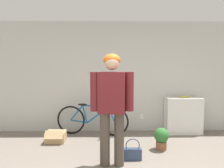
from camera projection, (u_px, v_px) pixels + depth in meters
wall_back at (119, 77)px, 5.20m from camera, size 8.00×0.07×2.60m
side_shelf at (183, 115)px, 5.07m from camera, size 0.81×0.37×0.83m
person at (112, 100)px, 3.35m from camera, size 0.67×0.31×1.75m
bicycle at (92, 120)px, 4.93m from camera, size 1.64×0.46×0.73m
banana at (184, 97)px, 5.05m from camera, size 0.28×0.08×0.04m
handbag at (133, 153)px, 3.63m from camera, size 0.29×0.10×0.36m
cardboard_box at (56, 137)px, 4.50m from camera, size 0.39×0.40×0.27m
potted_plant at (161, 137)px, 4.07m from camera, size 0.28×0.28×0.41m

